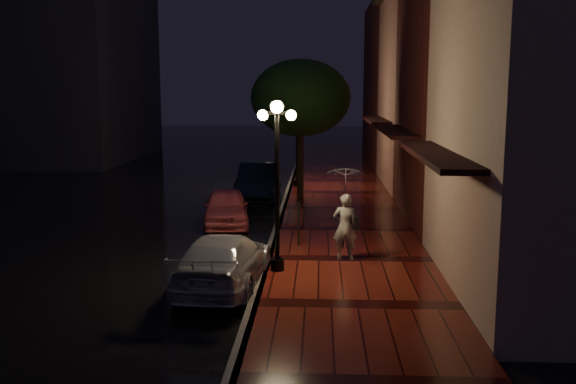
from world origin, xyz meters
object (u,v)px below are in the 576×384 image
at_px(parking_meter, 298,219).
at_px(streetlamp_near, 277,175).
at_px(navy_car, 259,181).
at_px(silver_car, 223,261).
at_px(street_tree, 301,100).
at_px(streetlamp_far, 297,135).
at_px(woman_with_umbrella, 346,199).
at_px(pink_car, 226,207).

bearing_deg(parking_meter, streetlamp_near, -109.32).
xyz_separation_m(navy_car, silver_car, (0.30, -12.35, -0.13)).
height_order(streetlamp_near, street_tree, street_tree).
xyz_separation_m(streetlamp_far, woman_with_umbrella, (1.77, -12.84, -0.78)).
bearing_deg(pink_car, streetlamp_far, 66.54).
xyz_separation_m(pink_car, silver_car, (0.97, -7.02, 0.01)).
relative_size(street_tree, silver_car, 1.29).
bearing_deg(woman_with_umbrella, pink_car, -48.10).
height_order(pink_car, navy_car, navy_car).
bearing_deg(woman_with_umbrella, streetlamp_near, 36.07).
height_order(navy_car, silver_car, navy_car).
bearing_deg(street_tree, pink_car, -116.43).
bearing_deg(street_tree, woman_with_umbrella, -81.27).
distance_m(streetlamp_far, pink_car, 8.49).
height_order(pink_car, silver_car, silver_car).
bearing_deg(navy_car, pink_car, -97.07).
distance_m(streetlamp_far, street_tree, 3.44).
distance_m(streetlamp_near, pink_car, 6.72).
bearing_deg(navy_car, parking_meter, -77.09).
xyz_separation_m(navy_car, woman_with_umbrella, (3.30, -10.20, 1.04)).
distance_m(navy_car, woman_with_umbrella, 10.77).
height_order(streetlamp_near, streetlamp_far, same).
height_order(street_tree, navy_car, street_tree).
distance_m(silver_car, woman_with_umbrella, 3.88).
bearing_deg(woman_with_umbrella, silver_car, 38.31).
distance_m(navy_car, silver_car, 12.36).
distance_m(woman_with_umbrella, parking_meter, 2.17).
relative_size(streetlamp_near, streetlamp_far, 1.00).
bearing_deg(silver_car, streetlamp_far, -90.88).
xyz_separation_m(silver_car, parking_meter, (1.69, 3.63, 0.30)).
height_order(streetlamp_far, navy_car, streetlamp_far).
bearing_deg(navy_car, silver_car, -88.54).
bearing_deg(woman_with_umbrella, parking_meter, -45.62).
distance_m(streetlamp_near, streetlamp_far, 14.00).
bearing_deg(woman_with_umbrella, streetlamp_far, -79.44).
distance_m(pink_car, parking_meter, 4.32).
distance_m(streetlamp_far, navy_car, 3.55).
xyz_separation_m(silver_car, woman_with_umbrella, (3.01, 2.15, 1.17)).
height_order(silver_car, woman_with_umbrella, woman_with_umbrella).
bearing_deg(silver_car, woman_with_umbrella, -140.56).
relative_size(navy_car, silver_car, 1.05).
bearing_deg(parking_meter, navy_car, 93.22).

